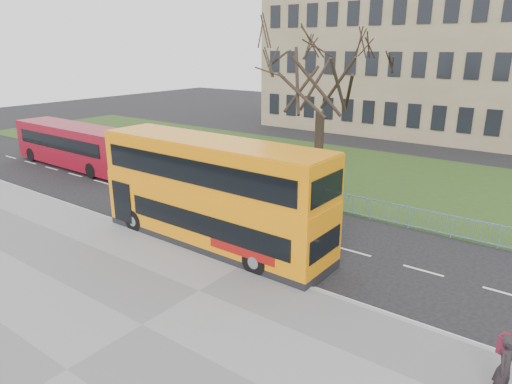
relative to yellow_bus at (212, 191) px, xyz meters
The scene contains 10 objects.
ground 3.58m from the yellow_bus, 11.73° to the left, with size 120.00×120.00×0.00m, color black.
pavement 7.15m from the yellow_bus, 68.32° to the right, with size 80.00×10.50×0.12m, color slate.
kerb 3.64m from the yellow_bus, 22.68° to the right, with size 80.00×0.20×0.14m, color gray.
grass_verge 15.23m from the yellow_bus, 80.50° to the left, with size 80.00×15.40×0.08m, color #233915.
guard_railing 7.79m from the yellow_bus, 70.79° to the left, with size 40.00×0.12×1.10m, color #6F96C6, non-canonical shape.
bare_tree 10.98m from the yellow_bus, 92.84° to the left, with size 7.82×7.82×11.17m, color black, non-canonical shape.
civic_building 35.88m from the yellow_bus, 94.06° to the left, with size 30.00×15.00×14.00m, color #7A6A4D.
yellow_bus is the anchor object (origin of this frame).
red_bus 18.14m from the yellow_bus, 165.62° to the left, with size 11.69×2.86×3.07m.
pedestrian 12.66m from the yellow_bus, 13.76° to the right, with size 0.65×0.43×1.79m, color black.
Camera 1 is at (10.34, -14.68, 8.56)m, focal length 32.00 mm.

